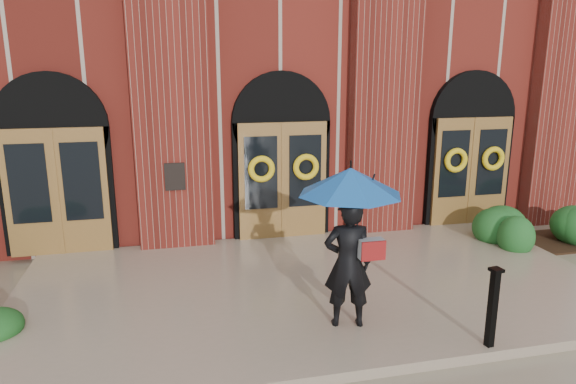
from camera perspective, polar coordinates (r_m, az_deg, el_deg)
name	(u,v)px	position (r m, az deg, el deg)	size (l,w,h in m)	color
ground	(318,294)	(8.93, 3.31, -11.30)	(90.00, 90.00, 0.00)	gray
landing	(315,287)	(9.02, 3.04, -10.47)	(10.00, 5.30, 0.15)	gray
church_building	(241,75)	(16.69, -5.28, 12.79)	(16.20, 12.53, 7.00)	maroon
man_with_umbrella	(350,217)	(7.11, 6.86, -2.79)	(1.70, 1.70, 2.31)	black
metal_post	(493,306)	(7.38, 21.78, -11.67)	(0.17, 0.17, 1.11)	black
hedge_wall_right	(542,226)	(12.47, 26.37, -3.43)	(3.09, 1.23, 0.79)	#1C501E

